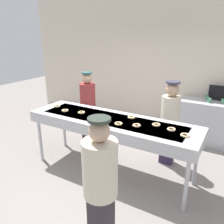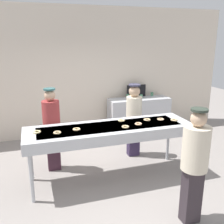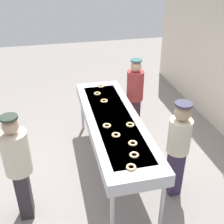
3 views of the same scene
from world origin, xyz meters
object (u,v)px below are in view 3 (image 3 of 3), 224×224
(plain_donut_0, at_px, (134,155))
(plain_donut_1, at_px, (131,167))
(plain_donut_3, at_px, (97,93))
(worker_baker, at_px, (135,95))
(plain_donut_2, at_px, (107,126))
(fryer_conveyor, at_px, (113,123))
(customer_waiting, at_px, (18,163))
(plain_donut_8, at_px, (104,101))
(worker_assistant, at_px, (178,145))
(plain_donut_5, at_px, (130,125))
(plain_donut_7, at_px, (133,143))
(plain_donut_4, at_px, (101,86))
(plain_donut_6, at_px, (116,135))

(plain_donut_0, xyz_separation_m, plain_donut_1, (0.22, -0.11, 0.00))
(plain_donut_3, distance_m, worker_baker, 0.75)
(plain_donut_2, bearing_deg, fryer_conveyor, 145.72)
(customer_waiting, bearing_deg, plain_donut_3, 133.06)
(plain_donut_8, relative_size, customer_waiting, 0.08)
(fryer_conveyor, distance_m, worker_assistant, 1.09)
(plain_donut_5, bearing_deg, plain_donut_3, -166.41)
(plain_donut_0, relative_size, plain_donut_7, 1.00)
(plain_donut_3, xyz_separation_m, plain_donut_7, (1.66, 0.19, 0.00))
(worker_assistant, bearing_deg, plain_donut_1, 113.09)
(plain_donut_4, bearing_deg, plain_donut_2, -7.56)
(customer_waiting, bearing_deg, plain_donut_2, 103.62)
(plain_donut_8, relative_size, worker_baker, 0.08)
(plain_donut_4, relative_size, plain_donut_5, 1.00)
(plain_donut_1, distance_m, plain_donut_6, 0.72)
(plain_donut_1, distance_m, plain_donut_8, 1.81)
(plain_donut_8, distance_m, customer_waiting, 1.92)
(fryer_conveyor, relative_size, plain_donut_8, 22.96)
(plain_donut_5, bearing_deg, plain_donut_0, -12.43)
(plain_donut_4, relative_size, worker_assistant, 0.08)
(plain_donut_2, xyz_separation_m, worker_baker, (-1.17, 0.81, -0.12))
(plain_donut_1, distance_m, plain_donut_4, 2.44)
(fryer_conveyor, xyz_separation_m, worker_baker, (-0.94, 0.65, -0.02))
(plain_donut_4, height_order, customer_waiting, customer_waiting)
(plain_donut_4, xyz_separation_m, worker_baker, (0.28, 0.61, -0.12))
(worker_assistant, height_order, customer_waiting, customer_waiting)
(fryer_conveyor, height_order, worker_assistant, worker_assistant)
(plain_donut_7, xyz_separation_m, customer_waiting, (-0.03, -1.53, -0.09))
(customer_waiting, bearing_deg, plain_donut_1, 62.47)
(plain_donut_2, distance_m, plain_donut_7, 0.58)
(plain_donut_3, bearing_deg, plain_donut_4, 157.61)
(plain_donut_5, bearing_deg, fryer_conveyor, -144.43)
(plain_donut_5, relative_size, plain_donut_6, 1.00)
(plain_donut_4, distance_m, plain_donut_6, 1.72)
(plain_donut_1, bearing_deg, worker_baker, 161.62)
(plain_donut_3, height_order, plain_donut_5, same)
(plain_donut_2, distance_m, plain_donut_6, 0.28)
(fryer_conveyor, bearing_deg, worker_baker, 145.27)
(plain_donut_5, distance_m, customer_waiting, 1.69)
(fryer_conveyor, distance_m, plain_donut_8, 0.60)
(plain_donut_6, bearing_deg, worker_assistant, 72.54)
(plain_donut_0, xyz_separation_m, plain_donut_4, (-2.22, -0.00, 0.00))
(plain_donut_3, xyz_separation_m, plain_donut_4, (-0.31, 0.13, 0.00))
(plain_donut_1, xyz_separation_m, plain_donut_7, (-0.47, 0.16, 0.00))
(plain_donut_6, height_order, plain_donut_7, same)
(fryer_conveyor, xyz_separation_m, plain_donut_8, (-0.59, -0.03, 0.11))
(customer_waiting, bearing_deg, plain_donut_0, 71.79)
(fryer_conveyor, relative_size, plain_donut_0, 22.96)
(plain_donut_6, xyz_separation_m, worker_baker, (-1.44, 0.73, -0.12))
(customer_waiting, bearing_deg, plain_donut_7, 81.45)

